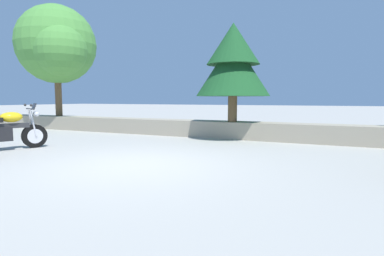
# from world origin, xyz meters

# --- Properties ---
(ground_plane) EXTENTS (120.00, 120.00, 0.00)m
(ground_plane) POSITION_xyz_m (0.00, 0.00, 0.00)
(ground_plane) COLOR #A3A099
(stone_wall) EXTENTS (36.00, 0.80, 0.55)m
(stone_wall) POSITION_xyz_m (0.00, 4.80, 0.28)
(stone_wall) COLOR gray
(stone_wall) RESTS_ON ground
(motorcycle_yellow_near_left) EXTENTS (1.06, 1.95, 1.18)m
(motorcycle_yellow_near_left) POSITION_xyz_m (-3.93, 0.04, 0.49)
(motorcycle_yellow_near_left) COLOR black
(motorcycle_yellow_near_left) RESTS_ON ground
(leafy_tree_far_left) EXTENTS (3.48, 3.32, 4.73)m
(leafy_tree_far_left) POSITION_xyz_m (-7.28, 4.79, 3.54)
(leafy_tree_far_left) COLOR brown
(leafy_tree_far_left) RESTS_ON stone_wall
(pine_tree_mid_left) EXTENTS (2.34, 2.34, 3.12)m
(pine_tree_mid_left) POSITION_xyz_m (0.56, 4.61, 2.47)
(pine_tree_mid_left) COLOR brown
(pine_tree_mid_left) RESTS_ON stone_wall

